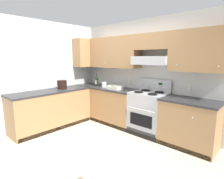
{
  "coord_description": "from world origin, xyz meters",
  "views": [
    {
      "loc": [
        2.64,
        -2.12,
        1.68
      ],
      "look_at": [
        0.08,
        0.7,
        1.0
      ],
      "focal_mm": 28.89,
      "sensor_mm": 36.0,
      "label": 1
    }
  ],
  "objects_px": {
    "wine_bottle": "(97,81)",
    "bowl": "(115,88)",
    "paper_towel_roll": "(104,85)",
    "stove": "(148,113)",
    "bucket": "(62,84)"
  },
  "relations": [
    {
      "from": "paper_towel_roll",
      "to": "stove",
      "type": "bearing_deg",
      "value": 2.26
    },
    {
      "from": "stove",
      "to": "bucket",
      "type": "height_order",
      "value": "stove"
    },
    {
      "from": "bowl",
      "to": "paper_towel_roll",
      "type": "relative_size",
      "value": 2.95
    },
    {
      "from": "bucket",
      "to": "paper_towel_roll",
      "type": "relative_size",
      "value": 1.92
    },
    {
      "from": "wine_bottle",
      "to": "bowl",
      "type": "height_order",
      "value": "wine_bottle"
    },
    {
      "from": "stove",
      "to": "wine_bottle",
      "type": "xyz_separation_m",
      "value": [
        -1.58,
        -0.06,
        0.57
      ]
    },
    {
      "from": "bowl",
      "to": "bucket",
      "type": "bearing_deg",
      "value": -139.98
    },
    {
      "from": "stove",
      "to": "bowl",
      "type": "height_order",
      "value": "stove"
    },
    {
      "from": "wine_bottle",
      "to": "bowl",
      "type": "distance_m",
      "value": 0.68
    },
    {
      "from": "wine_bottle",
      "to": "bowl",
      "type": "xyz_separation_m",
      "value": [
        0.67,
        -0.04,
        -0.11
      ]
    },
    {
      "from": "paper_towel_roll",
      "to": "wine_bottle",
      "type": "bearing_deg",
      "value": -177.76
    },
    {
      "from": "wine_bottle",
      "to": "bucket",
      "type": "relative_size",
      "value": 1.46
    },
    {
      "from": "stove",
      "to": "paper_towel_roll",
      "type": "bearing_deg",
      "value": -177.74
    },
    {
      "from": "stove",
      "to": "bucket",
      "type": "xyz_separation_m",
      "value": [
        -1.91,
        -0.94,
        0.54
      ]
    },
    {
      "from": "stove",
      "to": "wine_bottle",
      "type": "relative_size",
      "value": 3.38
    }
  ]
}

